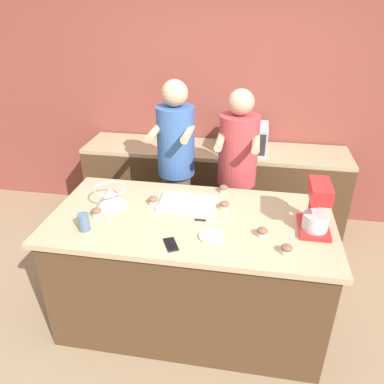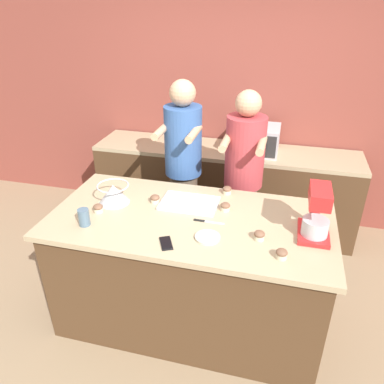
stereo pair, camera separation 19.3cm
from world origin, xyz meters
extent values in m
plane|color=#937A5B|center=(0.00, 0.00, 0.00)|extent=(16.00, 16.00, 0.00)
cube|color=brown|center=(0.00, 1.82, 1.35)|extent=(10.00, 0.06, 2.70)
cube|color=#4C331E|center=(0.00, 0.00, 0.46)|extent=(1.95, 0.95, 0.91)
cube|color=tan|center=(0.00, 0.00, 0.93)|extent=(2.03, 1.01, 0.04)
cube|color=#4C331E|center=(0.00, 1.47, 0.44)|extent=(2.80, 0.60, 0.88)
cube|color=tan|center=(0.00, 1.47, 0.90)|extent=(2.80, 0.60, 0.04)
cylinder|color=brown|center=(-0.27, 0.79, 0.46)|extent=(0.26, 0.26, 0.92)
cylinder|color=#335693|center=(-0.27, 0.79, 1.23)|extent=(0.33, 0.33, 0.62)
sphere|color=tan|center=(-0.27, 0.79, 1.65)|extent=(0.22, 0.22, 0.22)
cylinder|color=tan|center=(-0.41, 0.62, 1.36)|extent=(0.06, 0.34, 0.06)
cylinder|color=tan|center=(-0.13, 0.62, 1.36)|extent=(0.06, 0.34, 0.06)
cylinder|color=brown|center=(0.28, 0.79, 0.43)|extent=(0.26, 0.26, 0.87)
cylinder|color=#A8383D|center=(0.28, 0.79, 1.18)|extent=(0.34, 0.34, 0.62)
sphere|color=tan|center=(0.28, 0.79, 1.60)|extent=(0.22, 0.22, 0.22)
cylinder|color=tan|center=(0.13, 0.62, 1.32)|extent=(0.06, 0.34, 0.06)
cylinder|color=tan|center=(0.42, 0.62, 1.32)|extent=(0.06, 0.34, 0.06)
cube|color=red|center=(0.85, -0.01, 0.97)|extent=(0.20, 0.30, 0.03)
cylinder|color=red|center=(0.85, 0.11, 1.09)|extent=(0.07, 0.07, 0.22)
cube|color=red|center=(0.85, -0.02, 1.26)|extent=(0.13, 0.26, 0.10)
cylinder|color=#BCBCC1|center=(0.85, -0.05, 1.04)|extent=(0.17, 0.17, 0.11)
cone|color=#BCBCC1|center=(-0.62, 0.07, 1.03)|extent=(0.24, 0.24, 0.15)
torus|color=#BCBCC1|center=(-0.62, 0.07, 1.10)|extent=(0.24, 0.24, 0.01)
cube|color=#BCBCC1|center=(-0.05, 0.18, 0.96)|extent=(0.43, 0.29, 0.02)
cube|color=white|center=(-0.05, 0.18, 0.98)|extent=(0.35, 0.23, 0.02)
cube|color=#B7B7BC|center=(0.31, 1.47, 1.06)|extent=(0.46, 0.39, 0.27)
cube|color=black|center=(0.27, 1.28, 1.06)|extent=(0.31, 0.01, 0.22)
cube|color=#2D2D2D|center=(0.48, 1.28, 1.06)|extent=(0.09, 0.01, 0.22)
cube|color=black|center=(-0.07, -0.35, 0.96)|extent=(0.13, 0.16, 0.01)
cube|color=black|center=(-0.07, -0.35, 0.96)|extent=(0.11, 0.14, 0.00)
cylinder|color=slate|center=(-0.68, -0.28, 1.01)|extent=(0.08, 0.08, 0.12)
cylinder|color=beige|center=(0.18, -0.22, 0.96)|extent=(0.17, 0.17, 0.02)
cube|color=#BCBCC1|center=(0.18, -0.03, 0.96)|extent=(0.14, 0.02, 0.01)
cube|color=black|center=(0.07, -0.03, 0.96)|extent=(0.08, 0.02, 0.01)
cylinder|color=beige|center=(0.50, -0.15, 0.97)|extent=(0.07, 0.07, 0.03)
ellipsoid|color=brown|center=(0.50, -0.15, 0.99)|extent=(0.07, 0.07, 0.04)
cylinder|color=beige|center=(0.23, 0.16, 0.97)|extent=(0.07, 0.07, 0.03)
ellipsoid|color=brown|center=(0.23, 0.16, 0.99)|extent=(0.07, 0.07, 0.04)
cylinder|color=beige|center=(0.65, -0.31, 0.97)|extent=(0.07, 0.07, 0.03)
ellipsoid|color=brown|center=(0.65, -0.31, 0.99)|extent=(0.07, 0.07, 0.04)
cylinder|color=beige|center=(0.19, 0.43, 0.97)|extent=(0.07, 0.07, 0.03)
ellipsoid|color=brown|center=(0.19, 0.43, 0.99)|extent=(0.07, 0.07, 0.04)
cylinder|color=beige|center=(-0.67, -0.09, 0.97)|extent=(0.07, 0.07, 0.03)
ellipsoid|color=brown|center=(-0.67, -0.09, 0.99)|extent=(0.07, 0.07, 0.04)
cylinder|color=beige|center=(-0.32, 0.14, 0.97)|extent=(0.07, 0.07, 0.03)
ellipsoid|color=brown|center=(-0.32, 0.14, 0.99)|extent=(0.07, 0.07, 0.04)
camera|label=1|loc=(0.40, -2.25, 2.36)|focal=35.00mm
camera|label=2|loc=(0.58, -2.21, 2.36)|focal=35.00mm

